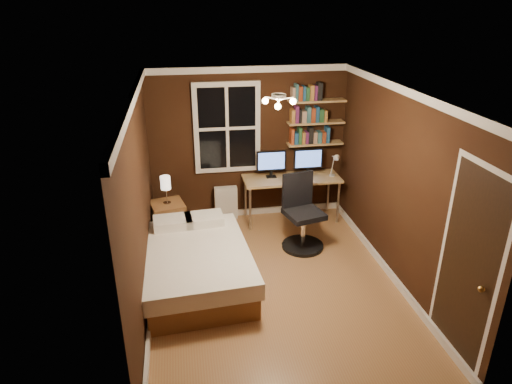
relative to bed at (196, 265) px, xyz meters
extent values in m
plane|color=#97623C|center=(1.00, -0.16, -0.27)|extent=(4.20, 4.20, 0.00)
cube|color=black|center=(1.00, 1.94, 0.98)|extent=(3.20, 0.04, 2.50)
cube|color=black|center=(-0.60, -0.16, 0.98)|extent=(0.04, 4.20, 2.50)
cube|color=black|center=(2.60, -0.16, 0.98)|extent=(0.04, 4.20, 2.50)
cube|color=white|center=(1.00, -0.16, 2.23)|extent=(3.20, 4.20, 0.02)
cube|color=silver|center=(0.65, 1.90, 1.28)|extent=(1.06, 0.06, 1.46)
sphere|color=#B58943|center=(2.55, -2.01, 0.73)|extent=(0.06, 0.06, 0.06)
cube|color=tan|center=(2.08, 1.82, 0.98)|extent=(0.92, 0.22, 0.03)
cube|color=tan|center=(2.08, 1.82, 1.33)|extent=(0.92, 0.22, 0.03)
cube|color=tan|center=(2.08, 1.82, 1.68)|extent=(0.92, 0.22, 0.03)
cube|color=brown|center=(0.00, -0.03, -0.13)|extent=(1.40, 1.91, 0.29)
cube|color=white|center=(0.00, -0.03, 0.13)|extent=(1.48, 1.97, 0.22)
cube|color=white|center=(-0.27, 0.67, 0.30)|extent=(0.55, 0.40, 0.13)
cube|color=white|center=(0.17, 0.70, 0.30)|extent=(0.55, 0.40, 0.13)
cube|color=brown|center=(-0.35, 1.29, 0.02)|extent=(0.57, 0.57, 0.59)
cube|color=silver|center=(0.59, 1.83, 0.01)|extent=(0.38, 0.13, 0.56)
cube|color=tan|center=(1.66, 1.62, 0.46)|extent=(1.58, 0.59, 0.04)
cylinder|color=beige|center=(0.93, 1.37, 0.08)|extent=(0.04, 0.04, 0.71)
cylinder|color=beige|center=(2.39, 1.37, 0.08)|extent=(0.04, 0.04, 0.71)
cylinder|color=beige|center=(0.93, 1.88, 0.08)|extent=(0.04, 0.04, 0.71)
cylinder|color=beige|center=(2.39, 1.88, 0.08)|extent=(0.04, 0.04, 0.71)
cylinder|color=black|center=(1.62, 0.66, -0.25)|extent=(0.62, 0.62, 0.05)
cylinder|color=silver|center=(1.62, 0.66, 0.01)|extent=(0.07, 0.07, 0.47)
cube|color=black|center=(1.62, 0.66, 0.28)|extent=(0.61, 0.61, 0.08)
cube|color=black|center=(1.56, 0.88, 0.59)|extent=(0.48, 0.17, 0.53)
camera|label=1|loc=(-0.07, -5.10, 3.20)|focal=32.00mm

